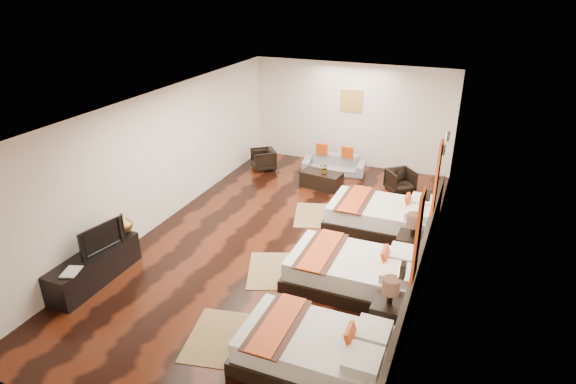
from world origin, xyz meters
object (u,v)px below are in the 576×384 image
at_px(nightstand_b, 411,246).
at_px(armchair_right, 400,181).
at_px(tv_console, 95,267).
at_px(sofa, 334,164).
at_px(coffee_table, 321,180).
at_px(bed_near, 316,350).
at_px(bed_mid, 355,271).
at_px(tv, 99,236).
at_px(nightstand_a, 388,314).
at_px(armchair_left, 263,159).
at_px(book, 64,272).
at_px(figurine, 122,223).
at_px(table_plant, 325,168).
at_px(bed_far, 383,216).

height_order(nightstand_b, armchair_right, nightstand_b).
height_order(tv_console, sofa, tv_console).
height_order(sofa, coffee_table, sofa).
height_order(bed_near, bed_mid, bed_mid).
relative_size(nightstand_b, sofa, 0.61).
relative_size(tv_console, tv, 2.05).
height_order(nightstand_a, tv, tv).
bearing_deg(tv_console, armchair_left, 85.57).
relative_size(book, figurine, 0.90).
bearing_deg(nightstand_b, nightstand_a, -90.00).
height_order(armchair_left, coffee_table, armchair_left).
xyz_separation_m(figurine, table_plant, (2.42, 4.49, -0.20)).
distance_m(book, table_plant, 6.39).
distance_m(nightstand_b, book, 5.94).
distance_m(armchair_left, coffee_table, 1.96).
bearing_deg(figurine, tv, -85.50).
bearing_deg(tv, bed_far, -37.65).
relative_size(tv_console, sofa, 1.10).
height_order(bed_far, coffee_table, bed_far).
xyz_separation_m(bed_near, bed_mid, (0.00, 1.99, 0.02)).
height_order(nightstand_b, tv, tv).
distance_m(armchair_left, armchair_right, 3.73).
distance_m(bed_far, figurine, 5.16).
relative_size(book, table_plant, 1.22).
relative_size(bed_near, tv, 2.36).
height_order(armchair_right, coffee_table, armchair_right).
bearing_deg(bed_near, tv, 171.44).
height_order(bed_mid, book, bed_mid).
bearing_deg(sofa, armchair_left, -173.84).
bearing_deg(armchair_right, bed_near, -130.86).
bearing_deg(tv_console, bed_near, -6.13).
bearing_deg(bed_near, nightstand_a, 54.30).
xyz_separation_m(figurine, sofa, (2.32, 5.57, -0.50)).
distance_m(bed_near, nightstand_a, 1.28).
distance_m(nightstand_a, armchair_left, 6.96).
distance_m(book, armchair_left, 6.56).
xyz_separation_m(bed_near, tv, (-4.15, 0.62, 0.53)).
bearing_deg(tv_console, bed_mid, 20.19).
relative_size(tv, table_plant, 3.20).
bearing_deg(armchair_right, bed_far, -130.72).
xyz_separation_m(tv, sofa, (2.27, 6.21, -0.56)).
bearing_deg(nightstand_a, table_plant, 118.23).
xyz_separation_m(bed_near, figurine, (-4.20, 1.26, 0.47)).
bearing_deg(nightstand_b, tv_console, -151.67).
bearing_deg(nightstand_b, bed_near, -103.51).
height_order(bed_far, armchair_left, bed_far).
relative_size(tv_console, figurine, 4.84).
bearing_deg(table_plant, nightstand_a, -61.77).
xyz_separation_m(nightstand_b, tv, (-4.89, -2.49, 0.45)).
relative_size(bed_mid, nightstand_a, 2.36).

